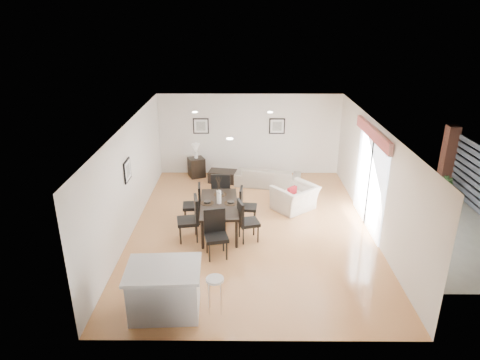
{
  "coord_description": "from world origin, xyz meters",
  "views": [
    {
      "loc": [
        -0.23,
        -9.7,
        5.21
      ],
      "look_at": [
        -0.29,
        0.4,
        1.17
      ],
      "focal_mm": 32.0,
      "sensor_mm": 36.0,
      "label": 1
    }
  ],
  "objects_px": {
    "dining_chair_wfar": "(195,202)",
    "coffee_table": "(223,176)",
    "dining_chair_head": "(216,231)",
    "dining_chair_foot": "(221,190)",
    "dining_table": "(219,206)",
    "side_table": "(197,167)",
    "dining_chair_wnear": "(192,216)",
    "dining_chair_enear": "(245,219)",
    "bar_stool": "(215,283)",
    "sofa": "(268,177)",
    "armchair": "(295,198)",
    "kitchen_island": "(165,289)",
    "dining_chair_efar": "(245,204)"
  },
  "relations": [
    {
      "from": "dining_table",
      "to": "dining_chair_wnear",
      "type": "bearing_deg",
      "value": -148.78
    },
    {
      "from": "dining_chair_efar",
      "to": "kitchen_island",
      "type": "xyz_separation_m",
      "value": [
        -1.48,
        -3.57,
        -0.07
      ]
    },
    {
      "from": "sofa",
      "to": "armchair",
      "type": "bearing_deg",
      "value": 122.07
    },
    {
      "from": "armchair",
      "to": "dining_chair_wnear",
      "type": "bearing_deg",
      "value": -6.16
    },
    {
      "from": "armchair",
      "to": "dining_chair_foot",
      "type": "relative_size",
      "value": 0.96
    },
    {
      "from": "dining_chair_enear",
      "to": "coffee_table",
      "type": "relative_size",
      "value": 1.15
    },
    {
      "from": "dining_table",
      "to": "side_table",
      "type": "distance_m",
      "value": 3.91
    },
    {
      "from": "dining_table",
      "to": "dining_chair_efar",
      "type": "bearing_deg",
      "value": 32.28
    },
    {
      "from": "armchair",
      "to": "dining_chair_head",
      "type": "xyz_separation_m",
      "value": [
        -2.05,
        -2.37,
        0.26
      ]
    },
    {
      "from": "dining_chair_enear",
      "to": "side_table",
      "type": "relative_size",
      "value": 1.61
    },
    {
      "from": "dining_chair_wnear",
      "to": "kitchen_island",
      "type": "height_order",
      "value": "dining_chair_wnear"
    },
    {
      "from": "coffee_table",
      "to": "side_table",
      "type": "distance_m",
      "value": 1.02
    },
    {
      "from": "armchair",
      "to": "coffee_table",
      "type": "bearing_deg",
      "value": -83.4
    },
    {
      "from": "kitchen_island",
      "to": "side_table",
      "type": "bearing_deg",
      "value": 87.9
    },
    {
      "from": "dining_chair_wnear",
      "to": "dining_table",
      "type": "bearing_deg",
      "value": 113.7
    },
    {
      "from": "dining_chair_head",
      "to": "bar_stool",
      "type": "height_order",
      "value": "dining_chair_head"
    },
    {
      "from": "dining_chair_foot",
      "to": "kitchen_island",
      "type": "distance_m",
      "value": 4.31
    },
    {
      "from": "dining_chair_wfar",
      "to": "side_table",
      "type": "bearing_deg",
      "value": 179.97
    },
    {
      "from": "dining_chair_enear",
      "to": "dining_chair_efar",
      "type": "bearing_deg",
      "value": -15.2
    },
    {
      "from": "dining_chair_enear",
      "to": "dining_chair_head",
      "type": "bearing_deg",
      "value": 119.2
    },
    {
      "from": "armchair",
      "to": "dining_chair_foot",
      "type": "xyz_separation_m",
      "value": [
        -2.04,
        -0.13,
        0.28
      ]
    },
    {
      "from": "dining_chair_enear",
      "to": "bar_stool",
      "type": "xyz_separation_m",
      "value": [
        -0.56,
        -2.63,
        0.03
      ]
    },
    {
      "from": "dining_chair_wfar",
      "to": "dining_chair_foot",
      "type": "bearing_deg",
      "value": 130.33
    },
    {
      "from": "dining_chair_head",
      "to": "side_table",
      "type": "bearing_deg",
      "value": 87.76
    },
    {
      "from": "coffee_table",
      "to": "side_table",
      "type": "height_order",
      "value": "side_table"
    },
    {
      "from": "dining_chair_head",
      "to": "dining_chair_foot",
      "type": "bearing_deg",
      "value": 76.54
    },
    {
      "from": "sofa",
      "to": "coffee_table",
      "type": "relative_size",
      "value": 2.24
    },
    {
      "from": "dining_chair_wfar",
      "to": "coffee_table",
      "type": "distance_m",
      "value": 2.95
    },
    {
      "from": "dining_chair_enear",
      "to": "dining_chair_foot",
      "type": "bearing_deg",
      "value": 7.06
    },
    {
      "from": "dining_chair_enear",
      "to": "dining_chair_foot",
      "type": "relative_size",
      "value": 0.92
    },
    {
      "from": "dining_table",
      "to": "dining_chair_enear",
      "type": "bearing_deg",
      "value": -40.05
    },
    {
      "from": "dining_chair_enear",
      "to": "dining_chair_foot",
      "type": "height_order",
      "value": "dining_chair_foot"
    },
    {
      "from": "sofa",
      "to": "dining_chair_efar",
      "type": "distance_m",
      "value": 2.66
    },
    {
      "from": "coffee_table",
      "to": "kitchen_island",
      "type": "distance_m",
      "value": 6.49
    },
    {
      "from": "sofa",
      "to": "dining_table",
      "type": "bearing_deg",
      "value": 77.09
    },
    {
      "from": "side_table",
      "to": "coffee_table",
      "type": "bearing_deg",
      "value": -26.62
    },
    {
      "from": "dining_chair_foot",
      "to": "kitchen_island",
      "type": "height_order",
      "value": "dining_chair_foot"
    },
    {
      "from": "dining_table",
      "to": "dining_chair_enear",
      "type": "xyz_separation_m",
      "value": [
        0.64,
        -0.48,
        -0.1
      ]
    },
    {
      "from": "sofa",
      "to": "dining_chair_foot",
      "type": "distance_m",
      "value": 2.36
    },
    {
      "from": "kitchen_island",
      "to": "dining_chair_efar",
      "type": "bearing_deg",
      "value": 64.36
    },
    {
      "from": "dining_chair_enear",
      "to": "dining_chair_efar",
      "type": "xyz_separation_m",
      "value": [
        0.0,
        0.94,
        -0.04
      ]
    },
    {
      "from": "sofa",
      "to": "dining_chair_head",
      "type": "xyz_separation_m",
      "value": [
        -1.4,
        -4.13,
        0.31
      ]
    },
    {
      "from": "sofa",
      "to": "dining_chair_head",
      "type": "distance_m",
      "value": 4.38
    },
    {
      "from": "dining_chair_head",
      "to": "coffee_table",
      "type": "distance_m",
      "value": 4.47
    },
    {
      "from": "kitchen_island",
      "to": "armchair",
      "type": "bearing_deg",
      "value": 53.54
    },
    {
      "from": "dining_chair_wfar",
      "to": "dining_chair_head",
      "type": "distance_m",
      "value": 1.71
    },
    {
      "from": "armchair",
      "to": "side_table",
      "type": "relative_size",
      "value": 1.69
    },
    {
      "from": "armchair",
      "to": "dining_chair_head",
      "type": "distance_m",
      "value": 3.15
    },
    {
      "from": "dining_chair_efar",
      "to": "dining_chair_foot",
      "type": "height_order",
      "value": "dining_chair_foot"
    },
    {
      "from": "dining_chair_wnear",
      "to": "side_table",
      "type": "height_order",
      "value": "dining_chair_wnear"
    }
  ]
}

